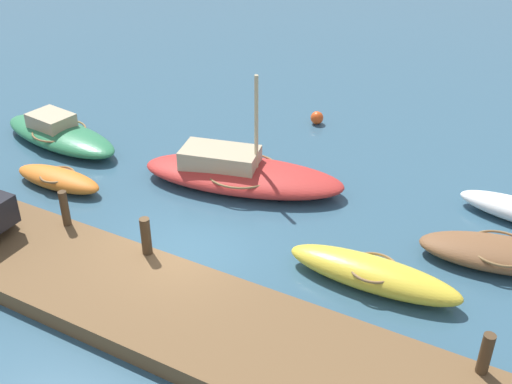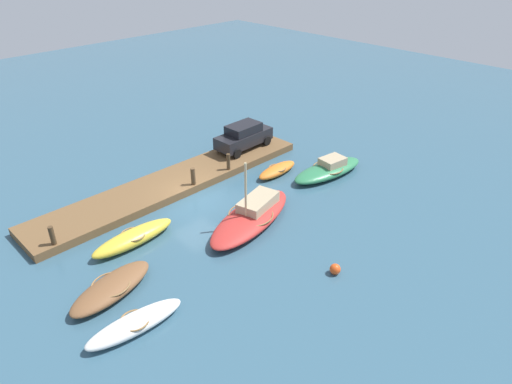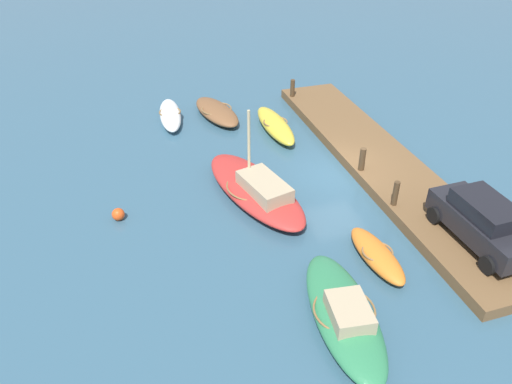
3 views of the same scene
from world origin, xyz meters
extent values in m
plane|color=#33566B|center=(0.00, 0.00, 0.00)|extent=(84.00, 84.00, 0.00)
cube|color=brown|center=(0.00, -2.16, 0.23)|extent=(18.04, 3.18, 0.46)
ellipsoid|color=white|center=(7.89, 6.19, 0.32)|extent=(4.10, 1.47, 0.63)
torus|color=olive|center=(7.89, 6.19, 0.49)|extent=(1.28, 1.28, 0.07)
ellipsoid|color=orange|center=(-5.54, 1.17, 0.29)|extent=(3.22, 1.14, 0.58)
torus|color=olive|center=(-5.54, 1.17, 0.45)|extent=(1.14, 1.14, 0.07)
ellipsoid|color=#B72D28|center=(-0.42, 4.04, 0.38)|extent=(6.87, 3.79, 0.76)
torus|color=olive|center=(-0.42, 4.04, 0.59)|extent=(2.87, 2.87, 0.07)
cube|color=tan|center=(-1.14, 3.86, 0.91)|extent=(2.66, 1.82, 0.61)
cylinder|color=#C6B284|center=(0.02, 4.15, 2.19)|extent=(0.12, 0.12, 3.16)
ellipsoid|color=brown|center=(7.50, 3.72, 0.32)|extent=(4.35, 2.40, 0.65)
torus|color=olive|center=(7.50, 3.72, 0.50)|extent=(1.95, 1.95, 0.07)
ellipsoid|color=gold|center=(4.91, 1.26, 0.37)|extent=(4.47, 1.25, 0.74)
torus|color=olive|center=(4.91, 1.26, 0.57)|extent=(1.27, 1.27, 0.07)
ellipsoid|color=#2D7A4C|center=(-7.70, 3.50, 0.35)|extent=(5.54, 2.50, 0.70)
torus|color=olive|center=(-7.70, 3.50, 0.54)|extent=(2.13, 2.13, 0.07)
cube|color=tan|center=(-8.06, 3.54, 0.83)|extent=(1.65, 1.32, 0.54)
cylinder|color=#47331E|center=(-3.22, -0.82, 0.98)|extent=(0.23, 0.23, 1.05)
cylinder|color=#47331E|center=(-0.46, -0.82, 0.98)|extent=(0.26, 0.26, 1.04)
cylinder|color=#47331E|center=(7.93, -0.82, 0.95)|extent=(0.25, 0.25, 0.98)
cube|color=black|center=(-6.10, -2.48, 1.19)|extent=(4.16, 1.73, 0.81)
cube|color=black|center=(-6.10, -2.48, 1.89)|extent=(2.34, 1.48, 0.59)
cylinder|color=black|center=(-4.68, -1.63, 0.78)|extent=(0.65, 0.24, 0.64)
cylinder|color=black|center=(-4.63, -3.25, 0.78)|extent=(0.65, 0.24, 0.64)
cylinder|color=black|center=(-7.56, -1.71, 0.78)|extent=(0.65, 0.24, 0.64)
sphere|color=#E54C19|center=(-0.31, 9.60, 0.25)|extent=(0.50, 0.50, 0.50)
camera|label=1|loc=(8.25, -10.86, 9.98)|focal=43.59mm
camera|label=2|loc=(13.62, 18.61, 13.56)|focal=32.34mm
camera|label=3|loc=(-16.87, 9.19, 11.91)|focal=35.07mm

